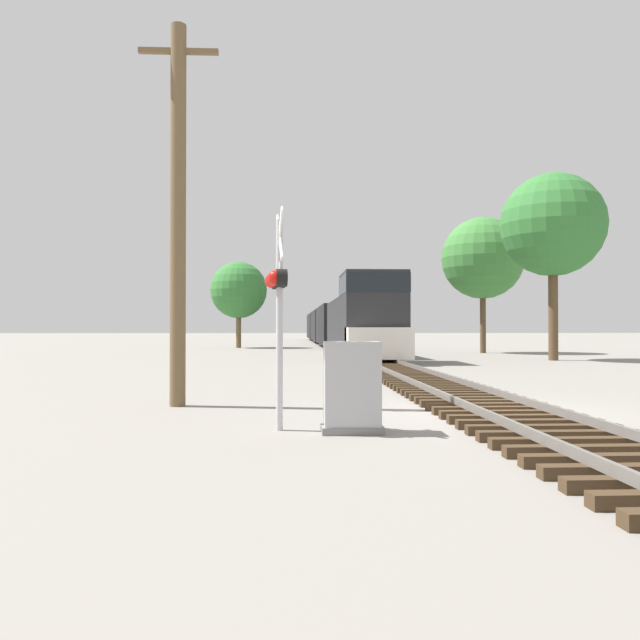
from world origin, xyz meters
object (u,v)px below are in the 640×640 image
tree_deep_background (239,290)px  tree_far_right (553,225)px  relay_cabinet (352,388)px  tree_mid_background (483,258)px  crossing_signal_near (278,292)px  utility_pole (178,211)px  freight_train (332,326)px

tree_deep_background → tree_far_right: bearing=-49.7°
relay_cabinet → tree_mid_background: bearing=68.9°
tree_far_right → tree_mid_background: (-0.74, 9.92, -0.69)m
tree_far_right → relay_cabinet: bearing=-120.4°
crossing_signal_near → relay_cabinet: size_ratio=2.48×
tree_mid_background → tree_far_right: bearing=-85.7°
relay_cabinet → tree_deep_background: (-5.51, 44.87, 4.34)m
crossing_signal_near → utility_pole: size_ratio=0.44×
crossing_signal_near → tree_deep_background: size_ratio=0.50×
freight_train → crossing_signal_near: 50.97m
relay_cabinet → tree_far_right: (13.29, 22.67, 6.59)m
tree_far_right → utility_pole: bearing=-131.7°
crossing_signal_near → tree_far_right: (14.54, 22.38, 4.95)m
freight_train → tree_mid_background: (9.38, -18.48, 4.68)m
freight_train → relay_cabinet: 51.18m
relay_cabinet → utility_pole: (-3.57, 3.72, 3.66)m
relay_cabinet → tree_mid_background: tree_mid_background is taller
utility_pole → tree_far_right: (16.86, 18.95, 2.93)m
utility_pole → tree_deep_background: bearing=92.7°
tree_deep_background → utility_pole: bearing=-87.3°
tree_mid_background → tree_deep_background: (-18.06, 12.29, -1.56)m
freight_train → relay_cabinet: (-3.16, -51.07, -1.22)m
freight_train → tree_far_right: size_ratio=6.74×
crossing_signal_near → tree_deep_background: 44.87m
crossing_signal_near → relay_cabinet: crossing_signal_near is taller
freight_train → tree_mid_background: bearing=-63.1°
crossing_signal_near → tree_mid_background: size_ratio=0.40×
utility_pole → tree_far_right: tree_far_right is taller
tree_far_right → tree_deep_background: 29.18m
tree_mid_background → tree_deep_background: bearing=145.8°
utility_pole → relay_cabinet: bearing=-46.2°
freight_train → tree_deep_background: bearing=-144.5°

